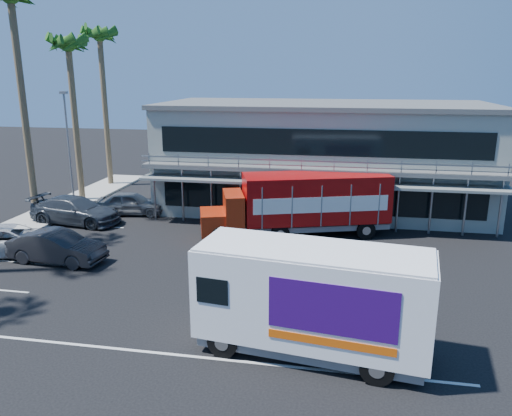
# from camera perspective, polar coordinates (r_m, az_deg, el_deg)

# --- Properties ---
(ground) EXTENTS (120.00, 120.00, 0.00)m
(ground) POSITION_cam_1_polar(r_m,az_deg,el_deg) (22.81, -2.29, -8.81)
(ground) COLOR black
(ground) RESTS_ON ground
(building) EXTENTS (22.40, 12.00, 7.30)m
(building) POSITION_cam_1_polar(r_m,az_deg,el_deg) (35.74, 7.65, 6.01)
(building) COLOR gray
(building) RESTS_ON ground
(curb_strip) EXTENTS (3.00, 32.00, 0.16)m
(curb_strip) POSITION_cam_1_polar(r_m,az_deg,el_deg) (34.10, -25.33, -1.96)
(curb_strip) COLOR #A5A399
(curb_strip) RESTS_ON ground
(palm_d) EXTENTS (2.80, 2.80, 14.75)m
(palm_d) POSITION_cam_1_polar(r_m,az_deg,el_deg) (34.76, -26.12, 19.56)
(palm_d) COLOR brown
(palm_d) RESTS_ON ground
(palm_e) EXTENTS (2.80, 2.80, 12.25)m
(palm_e) POSITION_cam_1_polar(r_m,az_deg,el_deg) (38.55, -20.60, 16.19)
(palm_e) COLOR brown
(palm_e) RESTS_ON ground
(palm_f) EXTENTS (2.80, 2.80, 13.25)m
(palm_f) POSITION_cam_1_polar(r_m,az_deg,el_deg) (43.60, -17.38, 17.42)
(palm_f) COLOR brown
(palm_f) RESTS_ON ground
(light_pole_far) EXTENTS (0.50, 0.25, 8.09)m
(light_pole_far) POSITION_cam_1_polar(r_m,az_deg,el_deg) (36.86, -20.63, 6.78)
(light_pole_far) COLOR gray
(light_pole_far) RESTS_ON ground
(red_truck) EXTENTS (11.09, 5.69, 3.65)m
(red_truck) POSITION_cam_1_polar(r_m,az_deg,el_deg) (29.03, 5.40, 0.62)
(red_truck) COLOR #9F240C
(red_truck) RESTS_ON ground
(white_van) EXTENTS (7.99, 3.65, 3.77)m
(white_van) POSITION_cam_1_polar(r_m,az_deg,el_deg) (16.99, 6.39, -10.26)
(white_van) COLOR white
(white_van) RESTS_ON ground
(parked_car_b) EXTENTS (5.00, 2.09, 1.61)m
(parked_car_b) POSITION_cam_1_polar(r_m,az_deg,el_deg) (27.10, -21.78, -4.15)
(parked_car_b) COLOR black
(parked_car_b) RESTS_ON ground
(parked_car_c) EXTENTS (6.07, 4.14, 1.54)m
(parked_car_c) POSITION_cam_1_polar(r_m,az_deg,el_deg) (29.29, -26.09, -3.29)
(parked_car_c) COLOR silver
(parked_car_c) RESTS_ON ground
(parked_car_d) EXTENTS (6.07, 3.00, 1.70)m
(parked_car_d) POSITION_cam_1_polar(r_m,az_deg,el_deg) (33.64, -19.93, -0.25)
(parked_car_d) COLOR #2A3039
(parked_car_d) RESTS_ON ground
(parked_car_e) EXTENTS (4.76, 2.45, 1.55)m
(parked_car_e) POSITION_cam_1_polar(r_m,az_deg,el_deg) (34.69, -14.04, 0.54)
(parked_car_e) COLOR slate
(parked_car_e) RESTS_ON ground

